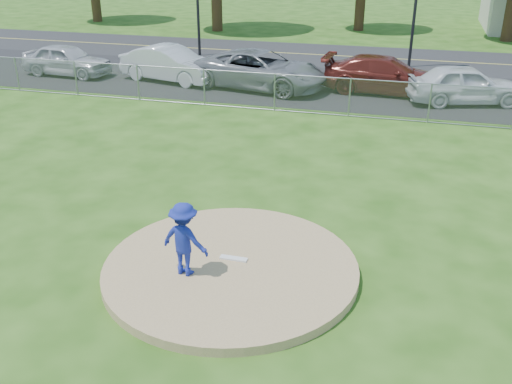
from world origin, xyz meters
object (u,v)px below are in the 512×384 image
at_px(parked_car_gray, 261,70).
at_px(parked_car_pearl, 465,84).
at_px(parked_car_silver, 67,60).
at_px(parked_car_darkred, 385,75).
at_px(traffic_cone, 228,80).
at_px(parked_car_white, 171,64).
at_px(pitcher, 184,239).

relative_size(parked_car_gray, parked_car_pearl, 1.30).
distance_m(parked_car_silver, parked_car_darkred, 15.64).
distance_m(traffic_cone, parked_car_silver, 8.54).
height_order(traffic_cone, parked_car_silver, parked_car_silver).
height_order(parked_car_white, parked_car_gray, parked_car_gray).
xyz_separation_m(parked_car_silver, parked_car_white, (5.52, 0.24, 0.06)).
bearing_deg(parked_car_gray, traffic_cone, 106.61).
relative_size(pitcher, parked_car_darkred, 0.29).
relative_size(pitcher, traffic_cone, 2.58).
xyz_separation_m(parked_car_silver, parked_car_darkred, (15.62, 0.75, 0.03)).
height_order(pitcher, parked_car_white, pitcher).
distance_m(parked_car_gray, parked_car_darkred, 5.60).
xyz_separation_m(pitcher, parked_car_gray, (-2.71, 15.94, -0.12)).
bearing_deg(pitcher, parked_car_darkred, -89.49).
height_order(parked_car_silver, parked_car_white, parked_car_white).
xyz_separation_m(pitcher, parked_car_pearl, (6.22, 15.75, -0.17)).
relative_size(parked_car_white, parked_car_gray, 0.81).
distance_m(parked_car_darkred, parked_car_pearl, 3.48).
xyz_separation_m(traffic_cone, parked_car_gray, (1.54, 0.13, 0.55)).
bearing_deg(parked_car_gray, parked_car_pearl, -79.49).
bearing_deg(parked_car_gray, parked_car_white, 99.47).
distance_m(parked_car_white, parked_car_darkred, 10.12).
height_order(parked_car_darkred, parked_car_pearl, parked_car_pearl).
bearing_deg(parked_car_darkred, parked_car_white, 96.14).
distance_m(pitcher, parked_car_gray, 16.17).
bearing_deg(parked_car_pearl, parked_car_gray, 72.74).
height_order(pitcher, traffic_cone, pitcher).
bearing_deg(pitcher, traffic_cone, -64.74).
bearing_deg(parked_car_darkred, parked_car_silver, 95.99).
height_order(pitcher, parked_car_silver, pitcher).
distance_m(parked_car_gray, parked_car_pearl, 8.93).
distance_m(pitcher, parked_car_darkred, 16.88).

